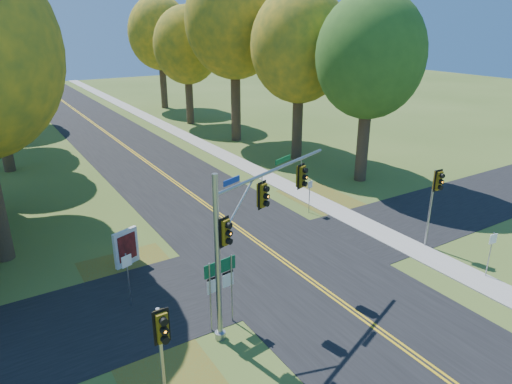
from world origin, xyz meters
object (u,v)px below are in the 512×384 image
traffic_mast (249,221)px  info_kiosk (126,248)px  east_signal_pole (436,189)px  route_sign_cluster (221,279)px

traffic_mast → info_kiosk: size_ratio=3.68×
east_signal_pole → info_kiosk: (-13.38, 6.35, -2.25)m
east_signal_pole → info_kiosk: bearing=158.2°
east_signal_pole → route_sign_cluster: bearing=-176.1°
traffic_mast → route_sign_cluster: size_ratio=2.28×
info_kiosk → route_sign_cluster: bearing=-96.9°
traffic_mast → route_sign_cluster: (-1.21, 0.04, -2.02)m
east_signal_pole → route_sign_cluster: (-11.79, -0.07, -1.13)m
east_signal_pole → route_sign_cluster: 11.85m
traffic_mast → east_signal_pole: traffic_mast is taller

